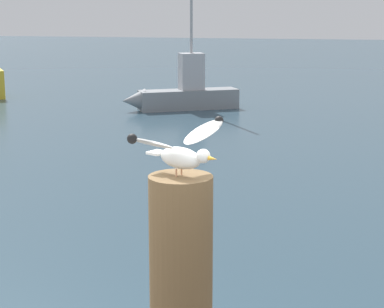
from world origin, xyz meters
TOP-DOWN VIEW (x-y plane):
  - mooring_post at (0.70, -0.49)m, footprint 0.30×0.30m
  - seagull at (0.71, -0.49)m, footprint 0.40×0.61m
  - boat_grey at (-3.18, 16.32)m, footprint 3.40×2.30m

SIDE VIEW (x-z plane):
  - boat_grey at x=-3.18m, z-range -1.99..2.96m
  - mooring_post at x=0.70m, z-range 1.30..2.30m
  - seagull at x=0.71m, z-range 2.30..2.54m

